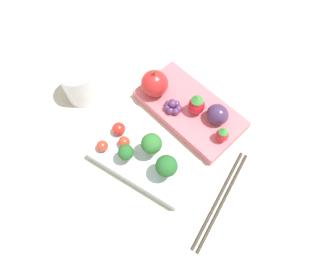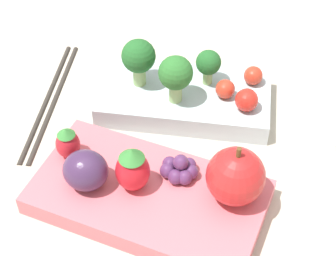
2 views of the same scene
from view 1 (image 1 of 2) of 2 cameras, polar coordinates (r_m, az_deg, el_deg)
name	(u,v)px [view 1 (image 1 of 2)]	position (r m, az deg, el deg)	size (l,w,h in m)	color
ground_plane	(161,134)	(0.62, -1.30, -1.19)	(4.00, 4.00, 0.00)	#BCB29E
bento_box_savoury	(144,160)	(0.58, -4.58, -6.16)	(0.21, 0.13, 0.03)	silver
bento_box_fruit	(190,109)	(0.64, 4.17, 3.56)	(0.24, 0.15, 0.02)	#DB6670
broccoli_floret_0	(167,166)	(0.52, -0.28, -7.33)	(0.04, 0.04, 0.06)	#93B770
broccoli_floret_1	(126,153)	(0.55, -8.01, -4.69)	(0.03, 0.03, 0.04)	#93B770
broccoli_floret_2	(152,144)	(0.54, -3.13, -3.09)	(0.04, 0.04, 0.06)	#93B770
cherry_tomato_0	(119,129)	(0.59, -9.37, -0.15)	(0.03, 0.03, 0.03)	red
cherry_tomato_1	(102,146)	(0.58, -12.42, -3.37)	(0.02, 0.02, 0.02)	red
cherry_tomato_2	(124,142)	(0.58, -8.36, -2.65)	(0.02, 0.02, 0.02)	red
apple	(155,83)	(0.63, -2.57, 8.48)	(0.06, 0.06, 0.07)	red
strawberry_0	(197,105)	(0.60, 5.48, 4.48)	(0.03, 0.03, 0.05)	red
strawberry_1	(222,135)	(0.58, 10.30, -1.25)	(0.03, 0.03, 0.04)	red
plum	(218,114)	(0.60, 9.44, 2.60)	(0.05, 0.04, 0.04)	#42284C
grape_cluster	(172,106)	(0.62, 0.85, 4.14)	(0.04, 0.04, 0.03)	#562D5B
drinking_cup	(80,84)	(0.67, -16.40, 8.08)	(0.07, 0.07, 0.08)	silver
chopsticks_pair	(221,199)	(0.58, 10.08, -13.16)	(0.05, 0.21, 0.01)	#332D28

